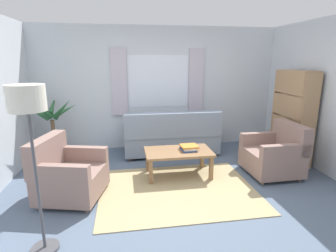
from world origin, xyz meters
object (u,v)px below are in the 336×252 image
object	(u,v)px
book_stack_on_table	(189,148)
armchair_left	(67,174)
couch	(171,137)
potted_plant	(53,129)
coffee_table	(178,154)
armchair_right	(275,154)
standing_lamp	(28,115)
bookshelf	(291,115)

from	to	relation	value
book_stack_on_table	armchair_left	bearing A→B (deg)	-165.22
couch	potted_plant	world-z (taller)	potted_plant
coffee_table	book_stack_on_table	size ratio (longest dim) A/B	3.77
armchair_right	standing_lamp	world-z (taller)	standing_lamp
book_stack_on_table	potted_plant	distance (m)	2.69
coffee_table	couch	bearing A→B (deg)	86.34
couch	armchair_left	size ratio (longest dim) A/B	1.87
potted_plant	standing_lamp	world-z (taller)	standing_lamp
coffee_table	standing_lamp	world-z (taller)	standing_lamp
armchair_right	coffee_table	size ratio (longest dim) A/B	0.80
couch	armchair_left	distance (m)	2.34
armchair_left	coffee_table	xyz separation A→B (m)	(1.68, 0.48, 0.03)
armchair_left	standing_lamp	world-z (taller)	standing_lamp
couch	book_stack_on_table	size ratio (longest dim) A/B	6.51
armchair_right	book_stack_on_table	size ratio (longest dim) A/B	3.02
couch	bookshelf	bearing A→B (deg)	161.91
armchair_left	armchair_right	distance (m)	3.32
armchair_left	armchair_right	bearing A→B (deg)	-70.87
couch	potted_plant	xyz separation A→B (m)	(-2.31, 0.10, 0.24)
armchair_right	bookshelf	distance (m)	0.99
couch	armchair_right	xyz separation A→B (m)	(1.56, -1.27, -0.01)
armchair_right	coffee_table	xyz separation A→B (m)	(-1.63, 0.20, 0.03)
couch	potted_plant	distance (m)	2.32
coffee_table	bookshelf	size ratio (longest dim) A/B	0.64
armchair_right	bookshelf	xyz separation A→B (m)	(0.61, 0.56, 0.54)
potted_plant	standing_lamp	size ratio (longest dim) A/B	0.78
coffee_table	bookshelf	xyz separation A→B (m)	(2.23, 0.36, 0.51)
couch	armchair_right	size ratio (longest dim) A/B	2.16
armchair_left	potted_plant	world-z (taller)	potted_plant
book_stack_on_table	couch	bearing A→B (deg)	95.82
coffee_table	potted_plant	size ratio (longest dim) A/B	0.83
standing_lamp	armchair_left	bearing A→B (deg)	87.70
potted_plant	bookshelf	world-z (taller)	bookshelf
couch	armchair_right	world-z (taller)	couch
standing_lamp	bookshelf	bearing A→B (deg)	26.13
book_stack_on_table	bookshelf	size ratio (longest dim) A/B	0.17
coffee_table	potted_plant	distance (m)	2.54
bookshelf	standing_lamp	xyz separation A→B (m)	(-3.96, -1.94, 0.53)
armchair_left	bookshelf	size ratio (longest dim) A/B	0.59
armchair_left	potted_plant	xyz separation A→B (m)	(-0.56, 1.66, 0.25)
bookshelf	armchair_right	bearing A→B (deg)	132.93
coffee_table	potted_plant	xyz separation A→B (m)	(-2.24, 1.18, 0.23)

